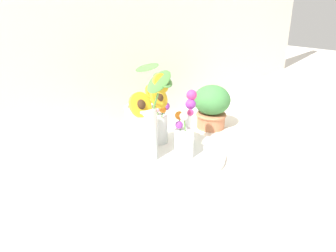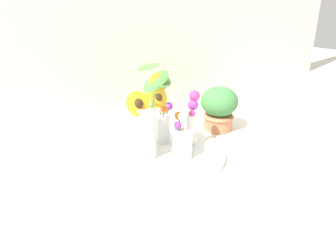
{
  "view_description": "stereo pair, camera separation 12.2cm",
  "coord_description": "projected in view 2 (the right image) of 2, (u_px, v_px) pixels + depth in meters",
  "views": [
    {
      "loc": [
        -0.79,
        -0.66,
        0.6
      ],
      "look_at": [
        0.04,
        0.11,
        0.13
      ],
      "focal_mm": 35.0,
      "sensor_mm": 36.0,
      "label": 1
    },
    {
      "loc": [
        -0.7,
        -0.74,
        0.6
      ],
      "look_at": [
        0.04,
        0.11,
        0.13
      ],
      "focal_mm": 35.0,
      "sensor_mm": 36.0,
      "label": 2
    }
  ],
  "objects": [
    {
      "name": "vase_small_center",
      "position": [
        182.0,
        141.0,
        1.2
      ],
      "size": [
        0.07,
        0.09,
        0.18
      ],
      "color": "white",
      "rests_on": "serving_tray"
    },
    {
      "name": "potted_plant",
      "position": [
        219.0,
        107.0,
        1.48
      ],
      "size": [
        0.17,
        0.17,
        0.2
      ],
      "color": "#B7704C",
      "rests_on": "ground_plane"
    },
    {
      "name": "mason_jar_sunflowers",
      "position": [
        142.0,
        124.0,
        1.17
      ],
      "size": [
        0.2,
        0.21,
        0.35
      ],
      "color": "silver",
      "rests_on": "serving_tray"
    },
    {
      "name": "vase_small_back",
      "position": [
        163.0,
        126.0,
        1.32
      ],
      "size": [
        0.08,
        0.08,
        0.17
      ],
      "color": "white",
      "rests_on": "serving_tray"
    },
    {
      "name": "ground_plane",
      "position": [
        180.0,
        170.0,
        1.17
      ],
      "size": [
        6.0,
        6.0,
        0.0
      ],
      "primitive_type": "plane",
      "color": "silver"
    },
    {
      "name": "serving_tray",
      "position": [
        168.0,
        154.0,
        1.27
      ],
      "size": [
        0.44,
        0.44,
        0.02
      ],
      "color": "white",
      "rests_on": "ground_plane"
    },
    {
      "name": "vase_bulb_right",
      "position": [
        191.0,
        122.0,
        1.29
      ],
      "size": [
        0.09,
        0.07,
        0.22
      ],
      "color": "white",
      "rests_on": "serving_tray"
    }
  ]
}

